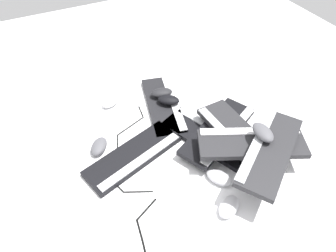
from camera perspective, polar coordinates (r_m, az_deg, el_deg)
name	(u,v)px	position (r m, az deg, el deg)	size (l,w,h in m)	color
ground_plane	(161,147)	(1.36, -1.31, -4.01)	(3.20, 3.20, 0.00)	white
keyboard_0	(163,105)	(1.54, -0.88, 3.99)	(0.46, 0.25, 0.03)	black
keyboard_1	(133,155)	(1.32, -6.64, -5.53)	(0.27, 0.46, 0.03)	black
keyboard_2	(208,138)	(1.39, 7.61, -2.20)	(0.46, 0.31, 0.03)	black
keyboard_3	(218,131)	(1.38, 9.60, -0.96)	(0.33, 0.46, 0.03)	black
keyboard_4	(238,136)	(1.34, 13.24, -1.80)	(0.45, 0.17, 0.03)	#232326
keyboard_5	(252,143)	(1.28, 15.66, -3.13)	(0.32, 0.46, 0.03)	#232326
keyboard_6	(270,150)	(1.24, 18.79, -4.39)	(0.37, 0.45, 0.03)	#232326
mouse_0	(219,177)	(1.25, 9.65, -9.61)	(0.11, 0.07, 0.04)	#B7B7BC
mouse_1	(162,93)	(1.56, -1.23, 6.38)	(0.11, 0.07, 0.04)	black
mouse_2	(111,101)	(1.58, -10.83, 4.68)	(0.11, 0.07, 0.04)	silver
mouse_3	(169,100)	(1.51, 0.10, 4.99)	(0.11, 0.07, 0.04)	black
mouse_4	(263,132)	(1.25, 17.62, -1.15)	(0.11, 0.07, 0.04)	#4C4C51
mouse_5	(229,207)	(1.19, 11.51, -14.83)	(0.11, 0.07, 0.04)	#B7B7BC
mouse_6	(99,147)	(1.37, -13.03, -3.83)	(0.11, 0.07, 0.04)	#4C4C51
cable_0	(126,150)	(1.35, -7.95, -4.56)	(0.50, 0.27, 0.01)	black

